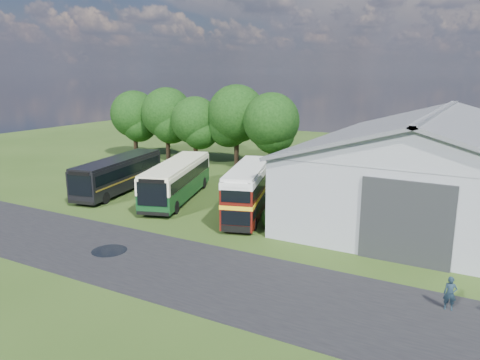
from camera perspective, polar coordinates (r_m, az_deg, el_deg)
The scene contains 16 objects.
ground at distance 32.00m, azimuth -9.93°, elevation -7.27°, with size 120.00×120.00×0.00m, color #263D13.
asphalt_road at distance 28.08m, azimuth -8.97°, elevation -10.20°, with size 60.00×8.00×0.02m, color black.
puddle at distance 30.88m, azimuth -15.65°, elevation -8.34°, with size 2.20×2.20×0.01m, color black.
storage_shed at distance 39.95m, azimuth 22.70°, elevation 2.18°, with size 18.80×24.80×8.15m.
tree_far_left at distance 63.48m, azimuth -12.78°, elevation 7.84°, with size 6.12×6.12×8.64m.
tree_left_a at distance 60.64m, azimuth -8.91°, elevation 8.06°, with size 6.46×6.46×9.12m.
tree_left_b at distance 56.95m, azimuth -5.50°, elevation 7.21°, with size 5.78×5.78×8.16m.
tree_mid at distance 55.31m, azimuth -0.43°, elevation 8.07°, with size 6.80×6.80×9.60m.
tree_right_a at distance 52.19m, azimuth 3.85°, elevation 7.19°, with size 6.26×6.26×8.83m.
shrub_front at distance 33.98m, azimuth 3.97°, elevation -5.87°, with size 1.70×1.70×1.70m, color #194714.
shrub_mid at distance 35.71m, azimuth 5.34°, elevation -4.95°, with size 1.60×1.60×1.60m, color #194714.
shrub_back at distance 37.47m, azimuth 6.58°, elevation -4.11°, with size 1.80×1.80×1.80m, color #194714.
bus_green_single at distance 41.32m, azimuth -7.68°, elevation 0.02°, with size 6.40×12.25×3.31m.
bus_maroon_double at distance 36.05m, azimuth 1.03°, elevation -1.43°, with size 5.02×9.56×3.99m.
bus_dark_single at distance 45.08m, azimuth -14.56°, elevation 0.72°, with size 4.78×11.86×3.19m.
visitor_a at distance 24.71m, azimuth 24.23°, elevation -12.54°, with size 0.60×0.39×1.63m, color #15242F.
Camera 1 is at (19.14, -23.15, 11.03)m, focal length 35.00 mm.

